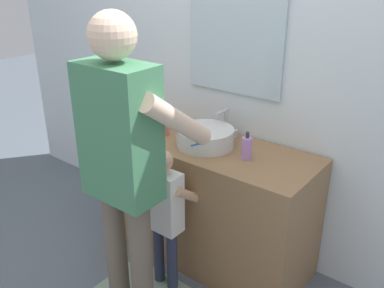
{
  "coord_description": "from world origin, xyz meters",
  "views": [
    {
      "loc": [
        1.38,
        -1.62,
        1.84
      ],
      "look_at": [
        0.0,
        0.15,
        0.86
      ],
      "focal_mm": 39.24,
      "sensor_mm": 36.0,
      "label": 1
    }
  ],
  "objects": [
    {
      "name": "vanity_cabinet",
      "position": [
        0.0,
        0.3,
        0.4
      ],
      "size": [
        1.38,
        0.54,
        0.81
      ],
      "primitive_type": "cube",
      "color": "olive",
      "rests_on": "ground"
    },
    {
      "name": "sink_basin",
      "position": [
        0.0,
        0.28,
        0.87
      ],
      "size": [
        0.35,
        0.35,
        0.11
      ],
      "color": "silver",
      "rests_on": "vanity_cabinet"
    },
    {
      "name": "back_wall",
      "position": [
        0.0,
        0.62,
        1.35
      ],
      "size": [
        4.4,
        0.1,
        2.7
      ],
      "color": "silver",
      "rests_on": "ground"
    },
    {
      "name": "faucet",
      "position": [
        0.0,
        0.49,
        0.89
      ],
      "size": [
        0.18,
        0.14,
        0.18
      ],
      "color": "#B7BABF",
      "rests_on": "vanity_cabinet"
    },
    {
      "name": "ground_plane",
      "position": [
        0.0,
        0.0,
        0.0
      ],
      "size": [
        14.0,
        14.0,
        0.0
      ],
      "primitive_type": "plane",
      "color": "slate"
    },
    {
      "name": "soap_bottle",
      "position": [
        0.3,
        0.27,
        0.88
      ],
      "size": [
        0.06,
        0.06,
        0.16
      ],
      "color": "#B27FC6",
      "rests_on": "vanity_cabinet"
    },
    {
      "name": "toothbrush_cup",
      "position": [
        -0.32,
        0.26,
        0.86
      ],
      "size": [
        0.07,
        0.07,
        0.21
      ],
      "color": "#D86666",
      "rests_on": "vanity_cabinet"
    },
    {
      "name": "child_toddler",
      "position": [
        0.0,
        -0.1,
        0.55
      ],
      "size": [
        0.28,
        0.28,
        0.91
      ],
      "color": "#2D334C",
      "rests_on": "ground"
    },
    {
      "name": "adult_parent",
      "position": [
        -0.01,
        -0.37,
        1.0
      ],
      "size": [
        0.51,
        0.54,
        1.66
      ],
      "color": "#6B5B4C",
      "rests_on": "ground"
    }
  ]
}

